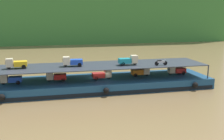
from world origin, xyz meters
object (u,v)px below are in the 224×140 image
(mini_truck_upper_stern, at_px, (16,63))
(motorcycle_upper_port, at_px, (161,62))
(mini_truck_lower_stern, at_px, (11,79))
(mini_truck_upper_mid, at_px, (72,61))
(mini_truck_lower_aft, at_px, (56,76))
(mini_truck_lower_bow, at_px, (176,70))
(mini_truck_upper_fore, at_px, (128,60))
(cargo_barge, at_px, (100,84))
(mini_truck_lower_mid, at_px, (102,74))
(mini_truck_lower_fore, at_px, (141,71))

(mini_truck_upper_stern, height_order, motorcycle_upper_port, mini_truck_upper_stern)
(mini_truck_lower_stern, height_order, mini_truck_upper_mid, mini_truck_upper_mid)
(mini_truck_lower_aft, xyz_separation_m, mini_truck_lower_bow, (18.38, 0.26, 0.00))
(mini_truck_upper_fore, xyz_separation_m, motorcycle_upper_port, (4.47, -1.31, -0.26))
(mini_truck_upper_fore, distance_m, motorcycle_upper_port, 4.67)
(cargo_barge, bearing_deg, mini_truck_lower_bow, 1.08)
(mini_truck_upper_mid, bearing_deg, mini_truck_lower_mid, -4.53)
(mini_truck_lower_fore, relative_size, mini_truck_upper_mid, 0.99)
(mini_truck_lower_aft, distance_m, mini_truck_lower_mid, 6.51)
(mini_truck_lower_mid, bearing_deg, mini_truck_lower_stern, 179.80)
(mini_truck_lower_stern, height_order, mini_truck_upper_fore, mini_truck_upper_fore)
(cargo_barge, bearing_deg, mini_truck_lower_stern, -178.64)
(mini_truck_upper_stern, distance_m, mini_truck_upper_mid, 7.52)
(mini_truck_upper_fore, relative_size, motorcycle_upper_port, 1.44)
(mini_truck_lower_stern, xyz_separation_m, mini_truck_upper_mid, (8.30, 0.29, 2.00))
(mini_truck_lower_aft, bearing_deg, mini_truck_upper_stern, 178.18)
(mini_truck_lower_aft, xyz_separation_m, mini_truck_upper_stern, (-5.19, 0.16, 2.00))
(mini_truck_upper_stern, relative_size, mini_truck_upper_mid, 1.00)
(mini_truck_lower_aft, relative_size, motorcycle_upper_port, 1.47)
(cargo_barge, relative_size, mini_truck_lower_fore, 11.70)
(mini_truck_lower_bow, bearing_deg, mini_truck_upper_mid, -179.18)
(mini_truck_lower_fore, bearing_deg, mini_truck_upper_mid, -177.84)
(mini_truck_upper_fore, bearing_deg, mini_truck_upper_stern, 176.65)
(mini_truck_lower_bow, relative_size, motorcycle_upper_port, 1.44)
(cargo_barge, xyz_separation_m, mini_truck_lower_mid, (0.19, -0.33, 1.44))
(mini_truck_lower_bow, xyz_separation_m, motorcycle_upper_port, (-3.62, -2.31, 1.74))
(mini_truck_lower_stern, bearing_deg, motorcycle_upper_port, -4.94)
(mini_truck_lower_aft, distance_m, mini_truck_lower_fore, 12.60)
(mini_truck_lower_stern, xyz_separation_m, mini_truck_lower_mid, (12.48, -0.04, 0.00))
(mini_truck_upper_fore, height_order, motorcycle_upper_port, mini_truck_upper_fore)
(mini_truck_lower_stern, xyz_separation_m, mini_truck_lower_bow, (24.36, 0.52, 0.00))
(mini_truck_lower_mid, xyz_separation_m, mini_truck_upper_mid, (-4.18, 0.33, 2.00))
(mini_truck_lower_mid, bearing_deg, motorcycle_upper_port, -11.96)
(mini_truck_lower_aft, height_order, mini_truck_upper_mid, mini_truck_upper_mid)
(cargo_barge, xyz_separation_m, motorcycle_upper_port, (8.46, -2.08, 3.18))
(mini_truck_upper_fore, bearing_deg, cargo_barge, 169.04)
(mini_truck_upper_mid, relative_size, motorcycle_upper_port, 1.46)
(mini_truck_lower_fore, bearing_deg, mini_truck_upper_fore, -153.32)
(mini_truck_lower_aft, relative_size, mini_truck_upper_stern, 1.00)
(mini_truck_lower_bow, height_order, motorcycle_upper_port, motorcycle_upper_port)
(mini_truck_lower_bow, bearing_deg, mini_truck_lower_mid, -177.29)
(motorcycle_upper_port, bearing_deg, mini_truck_lower_mid, 168.04)
(mini_truck_lower_stern, distance_m, mini_truck_lower_fore, 18.58)
(mini_truck_lower_fore, distance_m, mini_truck_lower_bow, 5.79)
(mini_truck_upper_mid, bearing_deg, cargo_barge, 0.04)
(mini_truck_lower_fore, distance_m, mini_truck_upper_stern, 17.90)
(mini_truck_lower_stern, height_order, mini_truck_lower_aft, same)
(cargo_barge, relative_size, mini_truck_upper_fore, 11.76)
(mini_truck_lower_aft, xyz_separation_m, mini_truck_upper_mid, (2.32, 0.03, 2.00))
(mini_truck_upper_mid, height_order, mini_truck_upper_fore, same)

